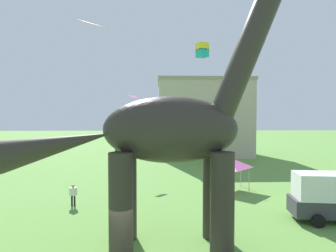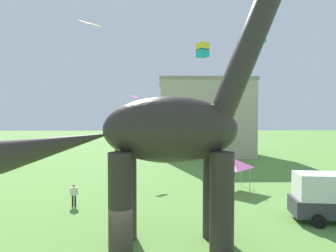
{
  "view_description": "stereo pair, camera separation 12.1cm",
  "coord_description": "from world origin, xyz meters",
  "px_view_note": "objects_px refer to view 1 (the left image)",
  "views": [
    {
      "loc": [
        1.46,
        -12.79,
        7.03
      ],
      "look_at": [
        2.07,
        4.32,
        6.39
      ],
      "focal_mm": 31.17,
      "sensor_mm": 36.0,
      "label": 1
    },
    {
      "loc": [
        1.58,
        -12.79,
        7.03
      ],
      "look_at": [
        2.07,
        4.32,
        6.39
      ],
      "focal_mm": 31.17,
      "sensor_mm": 36.0,
      "label": 2
    }
  ],
  "objects_px": {
    "dinosaur_sculpture": "(169,130)",
    "person_near_flyer": "(73,193)",
    "kite_far_left": "(110,128)",
    "kite_far_right": "(93,24)",
    "kite_apex": "(133,97)",
    "kite_mid_center": "(262,39)",
    "kite_drifting": "(202,50)",
    "parked_box_truck": "(334,197)",
    "festival_canopy_tent": "(231,163)"
  },
  "relations": [
    {
      "from": "kite_far_right",
      "to": "kite_apex",
      "type": "bearing_deg",
      "value": 91.17
    },
    {
      "from": "kite_far_right",
      "to": "kite_drifting",
      "type": "bearing_deg",
      "value": 57.83
    },
    {
      "from": "kite_drifting",
      "to": "kite_far_left",
      "type": "bearing_deg",
      "value": 131.65
    },
    {
      "from": "kite_drifting",
      "to": "kite_far_right",
      "type": "bearing_deg",
      "value": -122.17
    },
    {
      "from": "dinosaur_sculpture",
      "to": "person_near_flyer",
      "type": "bearing_deg",
      "value": 101.69
    },
    {
      "from": "parked_box_truck",
      "to": "kite_drifting",
      "type": "bearing_deg",
      "value": 176.59
    },
    {
      "from": "festival_canopy_tent",
      "to": "kite_apex",
      "type": "bearing_deg",
      "value": 137.05
    },
    {
      "from": "dinosaur_sculpture",
      "to": "kite_far_left",
      "type": "distance_m",
      "value": 14.78
    },
    {
      "from": "dinosaur_sculpture",
      "to": "kite_apex",
      "type": "relative_size",
      "value": 11.9
    },
    {
      "from": "person_near_flyer",
      "to": "kite_drifting",
      "type": "xyz_separation_m",
      "value": [
        9.63,
        -2.23,
        10.52
      ]
    },
    {
      "from": "festival_canopy_tent",
      "to": "kite_mid_center",
      "type": "relative_size",
      "value": 3.69
    },
    {
      "from": "festival_canopy_tent",
      "to": "kite_drifting",
      "type": "height_order",
      "value": "kite_drifting"
    },
    {
      "from": "festival_canopy_tent",
      "to": "kite_apex",
      "type": "xyz_separation_m",
      "value": [
        -9.87,
        9.19,
        6.76
      ]
    },
    {
      "from": "person_near_flyer",
      "to": "festival_canopy_tent",
      "type": "relative_size",
      "value": 0.54
    },
    {
      "from": "parked_box_truck",
      "to": "kite_mid_center",
      "type": "relative_size",
      "value": 6.82
    },
    {
      "from": "parked_box_truck",
      "to": "kite_far_right",
      "type": "height_order",
      "value": "kite_far_right"
    },
    {
      "from": "parked_box_truck",
      "to": "kite_far_right",
      "type": "distance_m",
      "value": 18.19
    },
    {
      "from": "dinosaur_sculpture",
      "to": "kite_apex",
      "type": "bearing_deg",
      "value": 66.74
    },
    {
      "from": "kite_drifting",
      "to": "kite_mid_center",
      "type": "xyz_separation_m",
      "value": [
        10.77,
        18.12,
        5.49
      ]
    },
    {
      "from": "kite_far_right",
      "to": "festival_canopy_tent",
      "type": "bearing_deg",
      "value": 59.13
    },
    {
      "from": "festival_canopy_tent",
      "to": "kite_drifting",
      "type": "relative_size",
      "value": 3.22
    },
    {
      "from": "kite_apex",
      "to": "kite_far_left",
      "type": "height_order",
      "value": "kite_apex"
    },
    {
      "from": "festival_canopy_tent",
      "to": "parked_box_truck",
      "type": "bearing_deg",
      "value": -60.56
    },
    {
      "from": "parked_box_truck",
      "to": "kite_mid_center",
      "type": "distance_m",
      "value": 25.15
    },
    {
      "from": "dinosaur_sculpture",
      "to": "kite_far_right",
      "type": "distance_m",
      "value": 6.56
    },
    {
      "from": "kite_far_left",
      "to": "kite_far_right",
      "type": "bearing_deg",
      "value": -82.82
    },
    {
      "from": "dinosaur_sculpture",
      "to": "kite_mid_center",
      "type": "height_order",
      "value": "kite_mid_center"
    },
    {
      "from": "dinosaur_sculpture",
      "to": "kite_far_left",
      "type": "bearing_deg",
      "value": 78.12
    },
    {
      "from": "kite_far_left",
      "to": "festival_canopy_tent",
      "type": "bearing_deg",
      "value": -9.83
    },
    {
      "from": "kite_far_right",
      "to": "kite_drifting",
      "type": "distance_m",
      "value": 10.55
    },
    {
      "from": "kite_apex",
      "to": "kite_drifting",
      "type": "relative_size",
      "value": 1.49
    },
    {
      "from": "kite_apex",
      "to": "kite_far_right",
      "type": "xyz_separation_m",
      "value": [
        0.51,
        -24.86,
        1.23
      ]
    },
    {
      "from": "kite_apex",
      "to": "kite_far_right",
      "type": "relative_size",
      "value": 1.27
    },
    {
      "from": "festival_canopy_tent",
      "to": "kite_apex",
      "type": "relative_size",
      "value": 2.16
    },
    {
      "from": "festival_canopy_tent",
      "to": "kite_apex",
      "type": "height_order",
      "value": "kite_apex"
    },
    {
      "from": "parked_box_truck",
      "to": "festival_canopy_tent",
      "type": "distance_m",
      "value": 9.71
    },
    {
      "from": "parked_box_truck",
      "to": "kite_drifting",
      "type": "xyz_separation_m",
      "value": [
        -8.53,
        1.64,
        9.89
      ]
    },
    {
      "from": "kite_far_right",
      "to": "kite_drifting",
      "type": "xyz_separation_m",
      "value": [
        5.59,
        8.89,
        1.01
      ]
    },
    {
      "from": "dinosaur_sculpture",
      "to": "kite_mid_center",
      "type": "xyz_separation_m",
      "value": [
        13.26,
        23.11,
        10.77
      ]
    },
    {
      "from": "dinosaur_sculpture",
      "to": "kite_far_right",
      "type": "bearing_deg",
      "value": -161.47
    },
    {
      "from": "person_near_flyer",
      "to": "kite_apex",
      "type": "height_order",
      "value": "kite_apex"
    },
    {
      "from": "dinosaur_sculpture",
      "to": "kite_drifting",
      "type": "bearing_deg",
      "value": 30.42
    },
    {
      "from": "kite_apex",
      "to": "kite_mid_center",
      "type": "bearing_deg",
      "value": 7.28
    },
    {
      "from": "festival_canopy_tent",
      "to": "kite_mid_center",
      "type": "height_order",
      "value": "kite_mid_center"
    },
    {
      "from": "person_near_flyer",
      "to": "kite_far_right",
      "type": "height_order",
      "value": "kite_far_right"
    },
    {
      "from": "kite_apex",
      "to": "kite_far_left",
      "type": "distance_m",
      "value": 8.19
    },
    {
      "from": "parked_box_truck",
      "to": "kite_far_left",
      "type": "bearing_deg",
      "value": 154.94
    },
    {
      "from": "dinosaur_sculpture",
      "to": "person_near_flyer",
      "type": "relative_size",
      "value": 10.25
    },
    {
      "from": "kite_apex",
      "to": "kite_drifting",
      "type": "xyz_separation_m",
      "value": [
        6.1,
        -15.97,
        2.24
      ]
    },
    {
      "from": "kite_far_right",
      "to": "parked_box_truck",
      "type": "bearing_deg",
      "value": 27.18
    }
  ]
}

